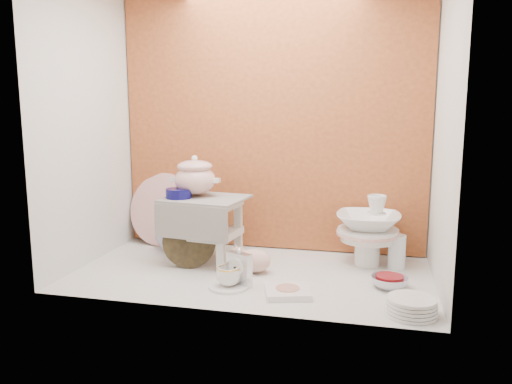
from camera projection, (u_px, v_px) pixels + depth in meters
ground at (251, 273)px, 2.61m from camera, size 1.80×1.80×0.00m
niche_shell at (259, 89)px, 2.63m from camera, size 1.86×1.03×1.53m
step_stool at (206, 230)px, 2.78m from camera, size 0.46×0.41×0.36m
soup_tureen at (195, 176)px, 2.78m from camera, size 0.32×0.32×0.22m
cobalt_bowl at (179, 193)px, 2.73m from camera, size 0.14×0.14×0.05m
floral_platter at (163, 209)px, 3.13m from camera, size 0.46×0.20×0.44m
blue_white_vase at (176, 230)px, 3.01m from camera, size 0.28×0.28×0.25m
lacquer_tray at (189, 242)px, 2.68m from camera, size 0.29×0.13×0.28m
mantel_clock at (239, 268)px, 2.41m from camera, size 0.13×0.09×0.18m
plush_pig at (254, 260)px, 2.61m from camera, size 0.23×0.17×0.13m
teacup_saucer at (229, 287)px, 2.40m from camera, size 0.25×0.25×0.01m
gold_rim_teacup at (229, 276)px, 2.39m from camera, size 0.12×0.12×0.09m
lattice_dish at (288, 291)px, 2.32m from camera, size 0.25×0.25×0.03m
dinner_plate_stack at (412, 306)px, 2.09m from camera, size 0.24×0.24×0.07m
crystal_bowl at (389, 282)px, 2.40m from camera, size 0.19×0.19×0.05m
clear_glass_vase at (397, 252)px, 2.67m from camera, size 0.11×0.11×0.18m
porcelain_tower at (368, 230)px, 2.72m from camera, size 0.43×0.43×0.39m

